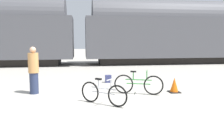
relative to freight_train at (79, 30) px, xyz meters
The scene contains 9 objects.
ground_plane 10.42m from the freight_train, 90.00° to the right, with size 80.00×80.00×0.00m, color #A8A399.
freight_train is the anchor object (origin of this frame).
rail_near 2.76m from the freight_train, 90.00° to the right, with size 39.62×0.07×0.01m, color #4C4238.
rail_far 2.76m from the freight_train, 90.00° to the left, with size 39.62×0.07×0.01m, color #4C4238.
bicycle_green 10.39m from the freight_train, 77.61° to the right, with size 1.68×0.63×0.86m.
bicycle_silver 11.25m from the freight_train, 85.79° to the right, with size 1.31×1.06×0.81m.
person_in_tan 9.60m from the freight_train, 99.43° to the right, with size 0.36×0.36×1.70m.
backpack 8.12m from the freight_train, 79.85° to the right, with size 0.28×0.20×0.34m.
traffic_cone 10.71m from the freight_train, 69.98° to the right, with size 0.40×0.40×0.55m.
Camera 1 is at (0.19, -7.31, 1.94)m, focal length 35.00 mm.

